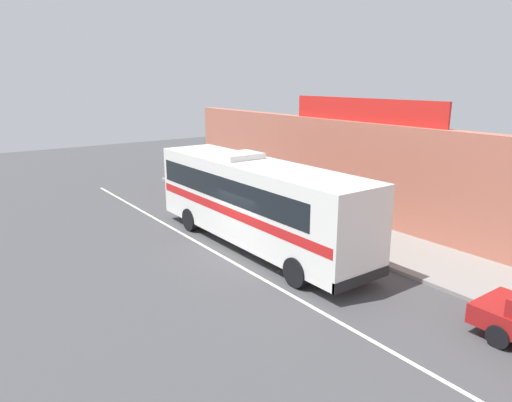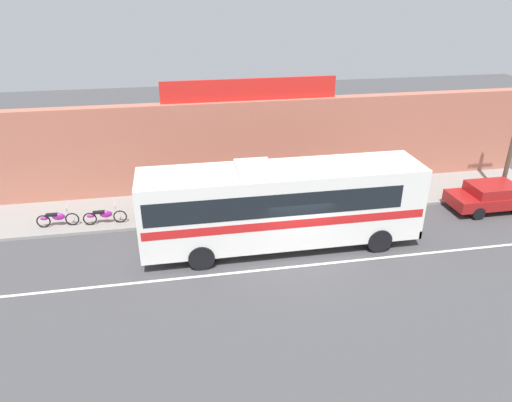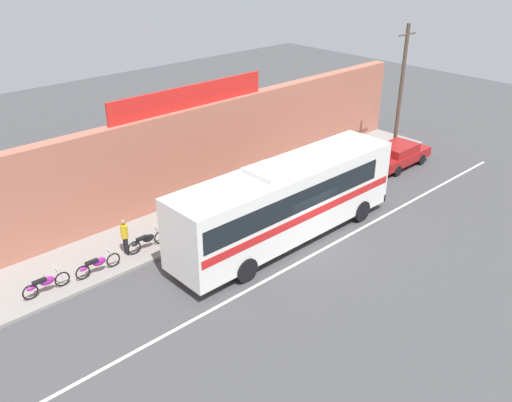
# 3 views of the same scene
# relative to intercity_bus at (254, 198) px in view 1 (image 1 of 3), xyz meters

# --- Properties ---
(ground_plane) EXTENTS (70.00, 70.00, 0.00)m
(ground_plane) POSITION_rel_intercity_bus_xyz_m (0.54, -0.92, -2.07)
(ground_plane) COLOR #444447
(sidewalk_slab) EXTENTS (30.00, 3.60, 0.14)m
(sidewalk_slab) POSITION_rel_intercity_bus_xyz_m (0.54, 4.28, -2.00)
(sidewalk_slab) COLOR gray
(sidewalk_slab) RESTS_ON ground_plane
(storefront_facade) EXTENTS (30.00, 0.70, 4.80)m
(storefront_facade) POSITION_rel_intercity_bus_xyz_m (0.54, 6.43, 0.33)
(storefront_facade) COLOR #B26651
(storefront_facade) RESTS_ON ground_plane
(storefront_billboard) EXTENTS (8.97, 0.12, 1.10)m
(storefront_billboard) POSITION_rel_intercity_bus_xyz_m (-0.15, 6.43, 3.28)
(storefront_billboard) COLOR red
(storefront_billboard) RESTS_ON storefront_facade
(road_center_stripe) EXTENTS (30.00, 0.14, 0.01)m
(road_center_stripe) POSITION_rel_intercity_bus_xyz_m (0.54, -1.72, -2.06)
(road_center_stripe) COLOR silver
(road_center_stripe) RESTS_ON ground_plane
(intercity_bus) EXTENTS (11.62, 2.66, 3.78)m
(intercity_bus) POSITION_rel_intercity_bus_xyz_m (0.00, 0.00, 0.00)
(intercity_bus) COLOR white
(intercity_bus) RESTS_ON ground_plane
(motorcycle_black) EXTENTS (1.87, 0.56, 0.94)m
(motorcycle_black) POSITION_rel_intercity_bus_xyz_m (-9.64, 3.24, -1.50)
(motorcycle_black) COLOR black
(motorcycle_black) RESTS_ON sidewalk_slab
(motorcycle_red) EXTENTS (1.93, 0.56, 0.94)m
(motorcycle_red) POSITION_rel_intercity_bus_xyz_m (-5.07, 3.37, -1.50)
(motorcycle_red) COLOR black
(motorcycle_red) RESTS_ON sidewalk_slab
(motorcycle_orange) EXTENTS (1.97, 0.56, 0.94)m
(motorcycle_orange) POSITION_rel_intercity_bus_xyz_m (-7.55, 3.12, -1.50)
(motorcycle_orange) COLOR black
(motorcycle_orange) RESTS_ON sidewalk_slab
(pedestrian_near_shop) EXTENTS (0.30, 0.48, 1.66)m
(pedestrian_near_shop) POSITION_rel_intercity_bus_xyz_m (-5.94, 3.62, -0.96)
(pedestrian_near_shop) COLOR black
(pedestrian_near_shop) RESTS_ON sidewalk_slab
(pedestrian_far_left) EXTENTS (0.30, 0.48, 1.66)m
(pedestrian_far_left) POSITION_rel_intercity_bus_xyz_m (1.43, 4.46, -0.96)
(pedestrian_far_left) COLOR black
(pedestrian_far_left) RESTS_ON sidewalk_slab
(pedestrian_by_curb) EXTENTS (0.30, 0.48, 1.71)m
(pedestrian_by_curb) POSITION_rel_intercity_bus_xyz_m (-2.11, 4.07, -0.93)
(pedestrian_by_curb) COLOR brown
(pedestrian_by_curb) RESTS_ON sidewalk_slab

